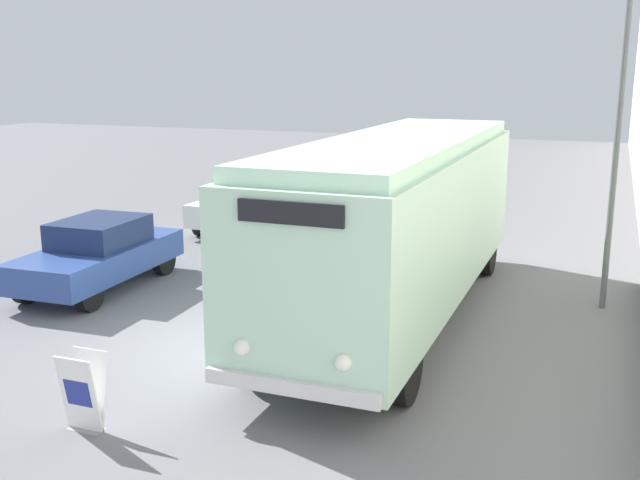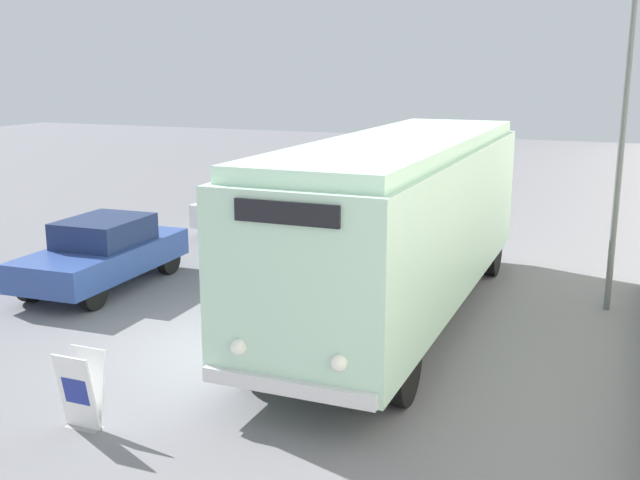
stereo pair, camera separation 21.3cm
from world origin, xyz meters
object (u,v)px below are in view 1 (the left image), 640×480
Objects in this scene: sign_board at (83,393)px; streetlamp at (621,97)px; vintage_bus at (399,217)px; parked_car_near at (99,253)px; parked_car_distant at (376,156)px; parked_car_far at (327,172)px; parked_car_mid at (253,202)px.

streetlamp reaches higher than sign_board.
vintage_bus is at bearing -151.53° from streetlamp.
parked_car_distant reaches higher than parked_car_near.
parked_car_mid is at bearing -90.74° from parked_car_far.
sign_board is at bearing -81.02° from parked_car_far.
vintage_bus reaches higher than parked_car_far.
parked_car_mid reaches higher than sign_board.
sign_board is 19.28m from parked_car_far.
parked_car_far is (-0.19, 6.65, 0.00)m from parked_car_mid.
vintage_bus is at bearing -44.85° from parked_car_mid.
parked_car_distant is at bearing 90.66° from parked_car_mid.
vintage_bus is at bearing 66.51° from sign_board.
vintage_bus is 2.42× the size of parked_car_distant.
parked_car_mid is at bearing 134.30° from vintage_bus.
parked_car_far is 5.45m from parked_car_distant.
parked_car_near is at bearing -91.51° from parked_car_mid.
streetlamp is at bearing -50.11° from parked_car_far.
parked_car_near is at bearing -91.78° from parked_car_distant.
parked_car_far is (-6.37, 12.98, -1.17)m from vintage_bus.
vintage_bus reaches higher than sign_board.
parked_car_distant is at bearing 120.73° from streetlamp.
vintage_bus reaches higher than parked_car_near.
streetlamp is 1.36× the size of parked_car_mid.
parked_car_far reaches higher than sign_board.
parked_car_far is at bearing 116.14° from vintage_bus.
sign_board is 12.77m from parked_car_mid.
vintage_bus is 2.26× the size of parked_car_far.
streetlamp is 15.25m from parked_car_far.
vintage_bus is 8.92m from parked_car_mid.
parked_car_mid is 1.03× the size of parked_car_far.
sign_board is (-2.57, -5.91, -1.42)m from vintage_bus.
sign_board is 0.17× the size of streetlamp.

